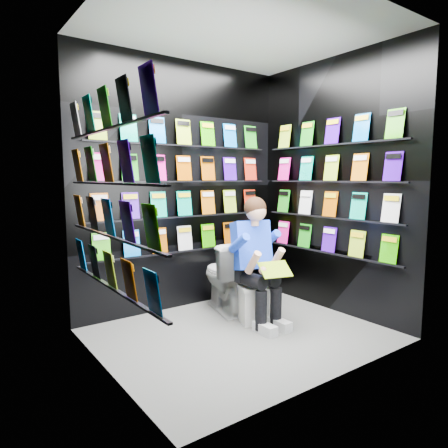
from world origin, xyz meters
TOP-DOWN VIEW (x-y plane):
  - floor at (0.00, 0.00)m, footprint 2.40×2.40m
  - ceiling at (0.00, 0.00)m, footprint 2.40×2.40m
  - wall_back at (0.00, 1.00)m, footprint 2.40×0.04m
  - wall_front at (0.00, -1.00)m, footprint 2.40×0.04m
  - wall_left at (-1.20, 0.00)m, footprint 0.04×2.00m
  - wall_right at (1.20, 0.00)m, footprint 0.04×2.00m
  - comics_back at (0.00, 0.97)m, footprint 2.10×0.06m
  - comics_left at (-1.17, 0.00)m, footprint 0.06×1.70m
  - comics_right at (1.17, 0.00)m, footprint 0.06×1.70m
  - toilet at (0.28, 0.59)m, footprint 0.60×0.83m
  - longbox at (0.32, 0.26)m, footprint 0.38×0.49m
  - longbox_lid at (0.32, 0.26)m, footprint 0.41×0.52m
  - reader at (0.28, 0.21)m, footprint 0.63×0.78m
  - held_comic at (0.28, -0.14)m, footprint 0.31×0.23m

SIDE VIEW (x-z plane):
  - floor at x=0.00m, z-range 0.00..0.00m
  - longbox at x=0.32m, z-range 0.00..0.33m
  - longbox_lid at x=0.32m, z-range 0.33..0.36m
  - toilet at x=0.28m, z-range 0.00..0.73m
  - held_comic at x=0.28m, z-range 0.52..0.64m
  - reader at x=0.28m, z-range 0.10..1.37m
  - wall_back at x=0.00m, z-range 0.00..2.60m
  - wall_front at x=0.00m, z-range 0.00..2.60m
  - wall_left at x=-1.20m, z-range 0.00..2.60m
  - wall_right at x=1.20m, z-range 0.00..2.60m
  - comics_back at x=0.00m, z-range 0.62..1.99m
  - comics_left at x=-1.17m, z-range 0.62..1.99m
  - comics_right at x=1.17m, z-range 0.62..1.99m
  - ceiling at x=0.00m, z-range 2.60..2.60m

